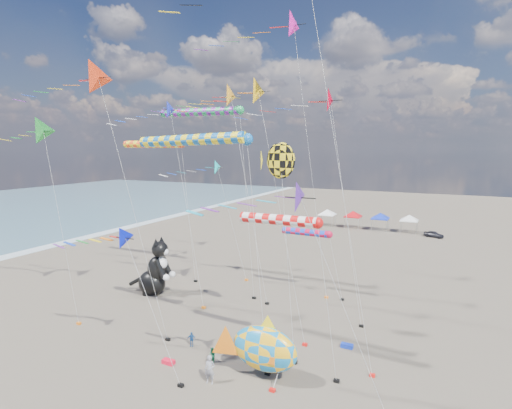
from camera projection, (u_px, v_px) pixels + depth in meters
The scene contains 25 objects.
delta_kite_0 at pixel (258, 93), 29.70m from camera, with size 10.69×2.25×20.54m.
delta_kite_1 at pixel (122, 245), 26.02m from camera, with size 9.46×1.65×10.04m.
delta_kite_2 at pixel (38, 133), 33.53m from camera, with size 11.08×2.52×17.80m.
delta_kite_3 at pixel (278, 27), 39.04m from camera, with size 15.85×2.83×28.46m.
delta_kite_4 at pixel (150, 113), 37.68m from camera, with size 11.82×1.81×19.65m.
delta_kite_5 at pixel (207, 170), 46.14m from camera, with size 11.43×1.83×13.82m.
delta_kite_7 at pixel (106, 82), 30.87m from camera, with size 14.27×2.86×21.79m.
delta_kite_8 at pixel (311, 104), 33.28m from camera, with size 12.37×2.21×20.16m.
delta_kite_9 at pixel (222, 98), 38.06m from camera, with size 12.89×2.43×21.29m.
delta_kite_10 at pixel (304, 201), 20.30m from camera, with size 10.46×1.77×13.62m.
windsock_0 at pixel (156, 145), 45.29m from camera, with size 9.55×0.87×15.94m.
windsock_1 at pixel (283, 221), 26.06m from camera, with size 7.11×0.74×10.75m.
windsock_2 at pixel (309, 233), 40.41m from camera, with size 6.56×0.74×6.94m.
windsock_3 at pixel (203, 113), 40.06m from camera, with size 10.93×0.85×19.09m.
windsock_4 at pixel (195, 141), 26.90m from camera, with size 10.43×0.79×15.99m.
angelfish_kite at pixel (278, 162), 28.86m from camera, with size 3.74×3.02×15.48m.
cat_inflatable at pixel (154, 266), 41.16m from camera, with size 4.48×2.24×6.04m, color black, non-canonical shape.
fish_inflatable at pixel (264, 348), 25.89m from camera, with size 6.12×2.86×4.46m.
person_adult at pixel (210, 370), 25.61m from camera, with size 0.68×0.45×1.87m, color gray.
child_green at pixel (212, 355), 28.12m from camera, with size 0.54×0.42×1.11m, color #217E4D.
child_blue at pixel (191, 339), 30.51m from camera, with size 0.66×0.27×1.13m, color #1E4D8F.
kite_bag_1 at pixel (347, 346), 30.30m from camera, with size 0.90×0.44×0.30m, color #1433CD.
kite_bag_2 at pixel (168, 362), 28.03m from camera, with size 0.90×0.44×0.30m, color red.
tent_row at pixel (367, 213), 74.39m from camera, with size 19.20×4.20×3.80m.
parked_car at pixel (434, 234), 67.92m from camera, with size 1.28×3.19×1.09m, color #26262D.
Camera 1 is at (14.94, -15.11, 15.02)m, focal length 28.00 mm.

